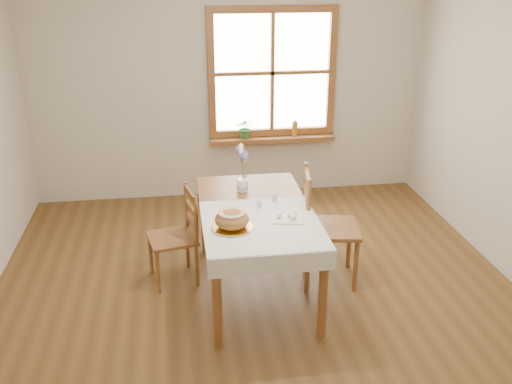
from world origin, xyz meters
TOP-DOWN VIEW (x-y plane):
  - ground at (0.00, 0.00)m, footprint 5.00×5.00m
  - room_walls at (0.00, 0.00)m, footprint 4.60×5.10m
  - window at (0.50, 2.47)m, footprint 1.46×0.08m
  - window_sill at (0.50, 2.40)m, footprint 1.46×0.20m
  - dining_table at (0.00, 0.30)m, footprint 0.90×1.60m
  - table_linen at (0.00, -0.00)m, footprint 0.91×0.99m
  - chair_left at (-0.70, 0.54)m, footprint 0.49×0.47m
  - chair_right at (0.66, 0.37)m, footprint 0.57×0.55m
  - bread_plate at (-0.23, -0.06)m, footprint 0.37×0.37m
  - bread_loaf at (-0.23, -0.06)m, footprint 0.26×0.26m
  - egg_napkin at (0.21, 0.05)m, footprint 0.29×0.26m
  - eggs at (0.21, 0.05)m, footprint 0.23×0.21m
  - salt_shaker at (0.03, 0.29)m, footprint 0.05×0.05m
  - pepper_shaker at (0.17, 0.42)m, footprint 0.05×0.05m
  - flower_vase at (-0.06, 0.69)m, footprint 0.12×0.12m
  - lavender_bouquet at (-0.06, 0.69)m, footprint 0.17×0.17m
  - potted_plant at (0.18, 2.40)m, footprint 0.26×0.28m
  - amber_bottle at (0.77, 2.40)m, footprint 0.07×0.07m

SIDE VIEW (x-z plane):
  - ground at x=0.00m, z-range 0.00..0.00m
  - chair_left at x=-0.70m, z-range 0.00..0.85m
  - chair_right at x=0.66m, z-range 0.00..1.02m
  - dining_table at x=0.00m, z-range 0.29..1.04m
  - window_sill at x=0.50m, z-range 0.66..0.71m
  - table_linen at x=0.00m, z-range 0.75..0.76m
  - egg_napkin at x=0.21m, z-range 0.76..0.77m
  - bread_plate at x=-0.23m, z-range 0.76..0.78m
  - eggs at x=0.21m, z-range 0.77..0.81m
  - pepper_shaker at x=0.17m, z-range 0.76..0.84m
  - salt_shaker at x=0.03m, z-range 0.76..0.84m
  - flower_vase at x=-0.06m, z-range 0.75..0.86m
  - potted_plant at x=0.18m, z-range 0.71..0.91m
  - amber_bottle at x=0.77m, z-range 0.71..0.91m
  - bread_loaf at x=-0.23m, z-range 0.78..0.92m
  - lavender_bouquet at x=-0.06m, z-range 0.86..1.18m
  - window at x=0.50m, z-range 0.72..2.18m
  - room_walls at x=0.00m, z-range 0.38..3.03m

